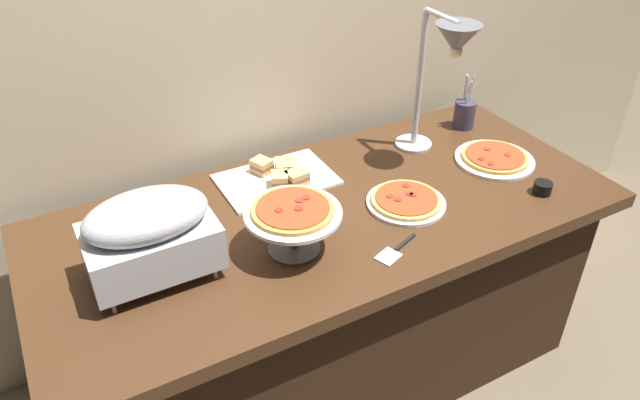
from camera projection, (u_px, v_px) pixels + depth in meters
The scene contains 12 objects.
ground_plane at pixel (329, 366), 2.36m from camera, with size 8.00×8.00×0.00m, color brown.
back_wall at pixel (260, 32), 2.05m from camera, with size 4.40×0.04×2.40m, color #C6B593.
buffet_table at pixel (330, 294), 2.15m from camera, with size 1.90×0.84×0.76m.
chafing_dish at pixel (149, 233), 1.59m from camera, with size 0.35×0.22×0.26m.
heat_lamp at pixel (449, 53), 1.96m from camera, with size 0.15×0.31×0.53m.
pizza_plate_front at pixel (495, 158), 2.18m from camera, with size 0.29×0.29×0.03m.
pizza_plate_center at pixel (406, 201), 1.95m from camera, with size 0.26×0.26×0.03m.
pizza_plate_raised_stand at pixel (293, 216), 1.70m from camera, with size 0.28×0.28×0.16m.
sandwich_platter at pixel (279, 176), 2.07m from camera, with size 0.39×0.26×0.06m.
sauce_cup_near at pixel (543, 187), 2.00m from camera, with size 0.06×0.06×0.04m.
utensil_holder at pixel (465, 113), 2.38m from camera, with size 0.08×0.08×0.23m.
serving_spatula at pixel (396, 250), 1.76m from camera, with size 0.17×0.09×0.01m.
Camera 1 is at (-0.79, -1.37, 1.88)m, focal length 33.49 mm.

